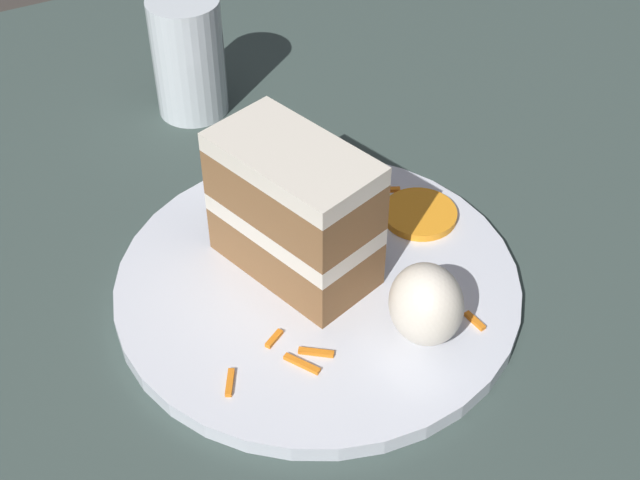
# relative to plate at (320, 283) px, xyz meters

# --- Properties ---
(ground_plane) EXTENTS (6.00, 6.00, 0.00)m
(ground_plane) POSITION_rel_plate_xyz_m (-0.03, 0.00, -0.04)
(ground_plane) COLOR #38332D
(ground_plane) RESTS_ON ground
(dining_table) EXTENTS (1.08, 1.02, 0.03)m
(dining_table) POSITION_rel_plate_xyz_m (-0.03, 0.00, -0.02)
(dining_table) COLOR #384742
(dining_table) RESTS_ON ground
(plate) EXTENTS (0.28, 0.28, 0.01)m
(plate) POSITION_rel_plate_xyz_m (0.00, 0.00, 0.00)
(plate) COLOR silver
(plate) RESTS_ON dining_table
(cake_slice) EXTENTS (0.13, 0.09, 0.10)m
(cake_slice) POSITION_rel_plate_xyz_m (0.02, 0.01, 0.06)
(cake_slice) COLOR brown
(cake_slice) RESTS_ON plate
(cream_dollop) EXTENTS (0.05, 0.05, 0.06)m
(cream_dollop) POSITION_rel_plate_xyz_m (-0.08, -0.03, 0.03)
(cream_dollop) COLOR silver
(cream_dollop) RESTS_ON plate
(orange_garnish) EXTENTS (0.06, 0.06, 0.01)m
(orange_garnish) POSITION_rel_plate_xyz_m (0.02, -0.09, 0.01)
(orange_garnish) COLOR orange
(orange_garnish) RESTS_ON plate
(carrot_shreds_scatter) EXTENTS (0.17, 0.20, 0.00)m
(carrot_shreds_scatter) POSITION_rel_plate_xyz_m (-0.03, -0.00, 0.01)
(carrot_shreds_scatter) COLOR orange
(carrot_shreds_scatter) RESTS_ON plate
(drinking_glass) EXTENTS (0.06, 0.06, 0.10)m
(drinking_glass) POSITION_rel_plate_xyz_m (0.25, -0.00, 0.04)
(drinking_glass) COLOR silver
(drinking_glass) RESTS_ON dining_table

